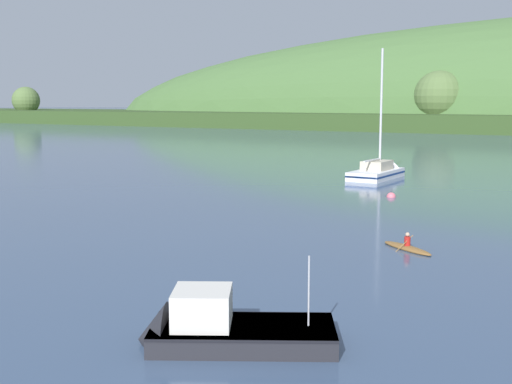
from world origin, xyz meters
The scene contains 4 objects.
sailboat_far_left centered at (2.90, 59.07, 0.30)m, with size 3.68×8.87×14.33m.
fishing_boat_moored centered at (13.16, 11.55, 0.35)m, with size 6.71×5.12×3.94m.
canoe_with_paddler centered at (14.58, 27.90, 0.10)m, with size 3.42×2.69×1.02m.
mooring_buoy_far_upstream centered at (8.06, 46.25, 0.00)m, with size 0.74×0.74×0.82m.
Camera 1 is at (23.86, -5.61, 7.65)m, focal length 46.63 mm.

